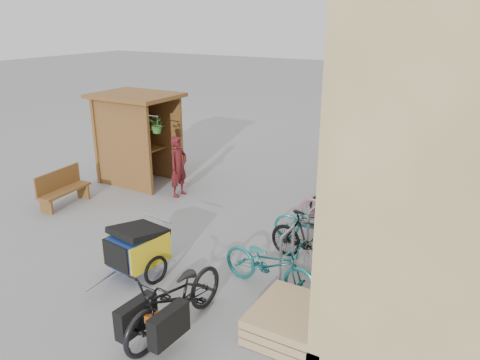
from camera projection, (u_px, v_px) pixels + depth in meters
The scene contains 17 objects.
ground at pixel (180, 245), 9.26m from camera, with size 80.00×80.00×0.00m, color gray.
kiosk at pixel (135, 126), 12.31m from camera, with size 2.49×1.65×2.40m.
bike_rack at pixel (334, 203), 9.96m from camera, with size 0.05×5.35×0.86m.
pallet_stack at pixel (290, 321), 6.63m from camera, with size 1.00×1.20×0.40m.
bench at pixel (62, 188), 11.07m from camera, with size 0.53×1.39×0.86m.
shopping_carts at pixel (410, 154), 13.05m from camera, with size 0.61×2.41×1.09m.
child_trailer at pixel (137, 247), 8.05m from camera, with size 1.02×1.66×0.96m.
cargo_bike at pixel (175, 299), 6.58m from camera, with size 0.82×2.05×1.05m.
person_kiosk at pixel (179, 167), 11.57m from camera, with size 0.56×0.37×1.53m, color maroon.
bike_0 at pixel (270, 264), 7.64m from camera, with size 0.61×1.76×0.93m, color #1D6F74.
bike_1 at pixel (310, 239), 8.41m from camera, with size 0.46×1.64×0.99m, color black.
bike_2 at pixel (312, 222), 9.34m from camera, with size 0.53×1.53×0.80m, color #1D6F74.
bike_3 at pixel (334, 212), 9.46m from camera, with size 0.50×1.78×1.07m, color #C57F8B.
bike_4 at pixel (346, 202), 10.29m from camera, with size 0.56×1.59×0.84m, color black.
bike_5 at pixel (354, 190), 10.63m from camera, with size 0.52×1.83×1.10m, color #B9BAB6.
bike_6 at pixel (361, 184), 11.35m from camera, with size 0.58×1.67×0.88m, color #B9BAB6.
bike_7 at pixel (369, 178), 11.54m from camera, with size 0.48×1.71×1.03m, color #1D6F74.
Camera 1 is at (5.19, -6.59, 4.30)m, focal length 35.00 mm.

